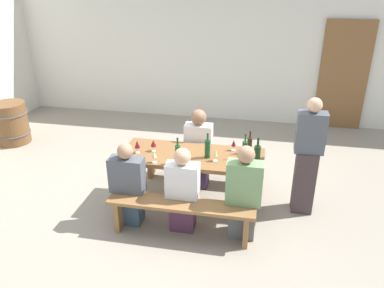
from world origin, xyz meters
TOP-DOWN VIEW (x-y plane):
  - ground_plane at (0.00, 0.00)m, footprint 24.00×24.00m
  - back_wall at (0.00, 3.48)m, footprint 14.00×0.20m
  - wooden_door at (2.32, 3.34)m, footprint 0.90×0.06m
  - tasting_table at (0.00, 0.00)m, footprint 1.84×0.75m
  - bench_near at (0.00, -0.67)m, footprint 1.74×0.30m
  - bench_far at (0.00, 0.67)m, footprint 1.74×0.30m
  - wine_bottle_0 at (-0.12, -0.28)m, footprint 0.06×0.06m
  - wine_bottle_1 at (0.71, 0.19)m, footprint 0.07×0.07m
  - wine_bottle_2 at (0.21, -0.04)m, footprint 0.07×0.07m
  - wine_bottle_3 at (0.66, 0.03)m, footprint 0.07×0.07m
  - wine_bottle_4 at (0.82, -0.05)m, footprint 0.08×0.08m
  - wine_glass_0 at (-0.51, 0.01)m, footprint 0.08×0.08m
  - wine_glass_1 at (-0.41, -0.30)m, footprint 0.07×0.07m
  - wine_glass_2 at (0.51, 0.23)m, footprint 0.06×0.06m
  - wine_glass_3 at (-0.70, -0.08)m, footprint 0.07×0.07m
  - wine_glass_4 at (0.32, -0.12)m, footprint 0.06×0.06m
  - seated_guest_near_0 at (-0.69, -0.52)m, footprint 0.42×0.24m
  - seated_guest_near_1 at (-0.01, -0.52)m, footprint 0.39×0.24m
  - seated_guest_near_2 at (0.71, -0.52)m, footprint 0.41×0.24m
  - seated_guest_far_0 at (-0.01, 0.52)m, footprint 0.39×0.24m
  - standing_host at (1.44, 0.16)m, footprint 0.35×0.24m
  - wine_barrel at (-3.63, 1.40)m, footprint 0.63×0.63m

SIDE VIEW (x-z plane):
  - ground_plane at x=0.00m, z-range 0.00..0.00m
  - bench_near at x=0.00m, z-range 0.12..0.57m
  - bench_far at x=0.00m, z-range 0.12..0.57m
  - wine_barrel at x=-3.63m, z-range 0.00..0.75m
  - seated_guest_near_0 at x=-0.69m, z-range -0.04..1.04m
  - seated_guest_near_1 at x=-0.01m, z-range -0.03..1.05m
  - seated_guest_near_2 at x=0.71m, z-range -0.03..1.14m
  - seated_guest_far_0 at x=-0.01m, z-range -0.02..1.16m
  - tasting_table at x=0.00m, z-range 0.29..1.04m
  - standing_host at x=1.44m, z-range -0.03..1.52m
  - wine_glass_2 at x=0.51m, z-range 0.78..0.92m
  - wine_glass_1 at x=-0.41m, z-range 0.78..0.93m
  - wine_glass_0 at x=-0.51m, z-range 0.78..0.94m
  - wine_glass_4 at x=0.32m, z-range 0.78..0.95m
  - wine_bottle_1 at x=0.71m, z-range 0.71..1.01m
  - wine_bottle_4 at x=0.82m, z-range 0.71..1.03m
  - wine_glass_3 at x=-0.70m, z-range 0.78..0.96m
  - wine_bottle_3 at x=0.66m, z-range 0.71..1.03m
  - wine_bottle_2 at x=0.21m, z-range 0.71..1.04m
  - wine_bottle_0 at x=-0.12m, z-range 0.71..1.05m
  - wooden_door at x=2.32m, z-range 0.00..2.10m
  - back_wall at x=0.00m, z-range 0.00..3.20m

